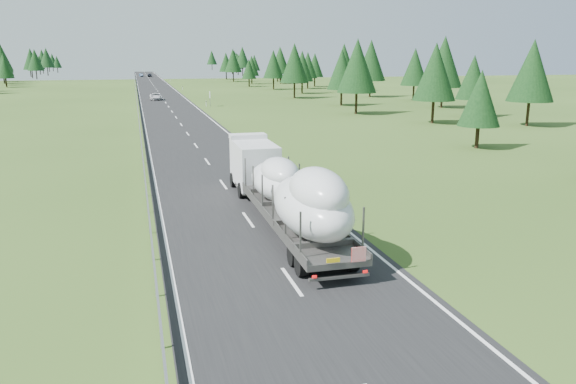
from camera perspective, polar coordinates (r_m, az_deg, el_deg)
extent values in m
plane|color=#2F4A18|center=(22.84, 0.37, -9.12)|extent=(400.00, 400.00, 0.00)
cube|color=black|center=(120.73, -12.59, 9.23)|extent=(10.00, 400.00, 0.02)
cube|color=slate|center=(120.56, -15.15, 9.36)|extent=(0.08, 400.00, 0.32)
cylinder|color=slate|center=(22.02, -13.23, -9.57)|extent=(0.10, 0.10, 0.60)
cube|color=silver|center=(52.39, -1.55, 4.56)|extent=(0.12, 0.07, 1.00)
cube|color=black|center=(52.34, -1.55, 4.90)|extent=(0.13, 0.08, 0.12)
cube|color=silver|center=(101.35, -8.31, 8.88)|extent=(0.12, 0.07, 1.00)
cube|color=black|center=(101.33, -8.32, 9.06)|extent=(0.13, 0.08, 0.12)
cube|color=silver|center=(151.00, -10.68, 10.35)|extent=(0.12, 0.07, 1.00)
cube|color=black|center=(150.98, -10.69, 10.47)|extent=(0.13, 0.08, 0.12)
cube|color=silver|center=(200.82, -11.89, 11.09)|extent=(0.12, 0.07, 1.00)
cube|color=black|center=(200.80, -11.89, 11.18)|extent=(0.13, 0.08, 0.12)
cube|color=silver|center=(250.71, -12.61, 11.53)|extent=(0.12, 0.07, 1.00)
cube|color=black|center=(250.70, -12.62, 11.60)|extent=(0.13, 0.08, 0.12)
cube|color=silver|center=(300.64, -13.10, 11.82)|extent=(0.12, 0.07, 1.00)
cube|color=black|center=(300.63, -13.11, 11.88)|extent=(0.13, 0.08, 0.12)
cube|color=silver|center=(350.59, -13.45, 12.03)|extent=(0.12, 0.07, 1.00)
cube|color=black|center=(350.58, -13.45, 12.09)|extent=(0.13, 0.08, 0.12)
cylinder|color=slate|center=(101.40, -7.92, 9.18)|extent=(0.08, 0.08, 2.00)
cube|color=silver|center=(101.33, -7.94, 9.74)|extent=(0.05, 0.90, 1.20)
cylinder|color=black|center=(78.49, 23.20, 7.53)|extent=(0.36, 0.36, 3.69)
cone|color=black|center=(78.20, 23.56, 11.25)|extent=(5.74, 5.74, 7.69)
cylinder|color=black|center=(87.30, 18.11, 8.26)|extent=(0.36, 0.36, 3.04)
cone|color=black|center=(87.04, 18.32, 11.02)|extent=(4.73, 4.73, 6.33)
cylinder|color=black|center=(101.27, 15.37, 9.42)|extent=(0.36, 0.36, 4.11)
cone|color=black|center=(101.05, 15.58, 12.64)|extent=(6.39, 6.39, 8.56)
cylinder|color=black|center=(116.39, 12.63, 9.93)|extent=(0.36, 0.36, 3.49)
cone|color=black|center=(116.19, 12.76, 12.31)|extent=(5.43, 5.43, 7.27)
cylinder|color=black|center=(124.25, 8.33, 10.48)|extent=(0.36, 0.36, 4.10)
cone|color=black|center=(124.07, 8.42, 13.10)|extent=(6.38, 6.38, 8.55)
cylinder|color=black|center=(142.26, 5.65, 10.92)|extent=(0.36, 0.36, 3.96)
cone|color=black|center=(142.10, 5.70, 13.14)|extent=(6.17, 6.17, 8.26)
cylinder|color=black|center=(153.86, 2.01, 11.07)|extent=(0.36, 0.36, 3.31)
cone|color=black|center=(153.72, 2.03, 12.78)|extent=(5.14, 5.14, 6.89)
cylinder|color=black|center=(163.81, 2.72, 11.21)|extent=(0.36, 0.36, 3.21)
cone|color=black|center=(163.67, 2.74, 12.77)|extent=(4.99, 4.99, 6.69)
cylinder|color=black|center=(180.69, -0.76, 11.56)|extent=(0.36, 0.36, 3.81)
cone|color=black|center=(180.56, -0.76, 13.24)|extent=(5.93, 5.93, 7.95)
cylinder|color=black|center=(193.28, -1.08, 11.58)|extent=(0.36, 0.36, 2.98)
cone|color=black|center=(193.17, -1.08, 12.80)|extent=(4.64, 4.64, 6.22)
cylinder|color=black|center=(205.04, -0.82, 11.85)|extent=(0.36, 0.36, 4.02)
cone|color=black|center=(204.93, -0.82, 13.41)|extent=(6.25, 6.25, 8.37)
cylinder|color=black|center=(218.82, -1.04, 11.84)|extent=(0.36, 0.36, 3.04)
cone|color=black|center=(218.72, -1.05, 12.94)|extent=(4.73, 4.73, 6.33)
cylinder|color=black|center=(234.32, -3.43, 11.95)|extent=(0.36, 0.36, 3.06)
cone|color=black|center=(234.23, -3.44, 12.98)|extent=(4.75, 4.75, 6.37)
cylinder|color=black|center=(244.55, -4.63, 12.14)|extent=(0.36, 0.36, 4.21)
cone|color=black|center=(244.46, -4.66, 13.51)|extent=(6.55, 6.55, 8.77)
cylinder|color=black|center=(259.50, -5.09, 12.11)|extent=(0.36, 0.36, 3.23)
cone|color=black|center=(259.41, -5.11, 13.10)|extent=(5.02, 5.02, 6.72)
cylinder|color=black|center=(272.46, -5.68, 12.16)|extent=(0.36, 0.36, 3.11)
cone|color=black|center=(272.38, -5.70, 13.07)|extent=(4.83, 4.83, 6.47)
cylinder|color=black|center=(288.41, -5.24, 12.29)|extent=(0.36, 0.36, 3.39)
cone|color=black|center=(288.33, -5.26, 13.22)|extent=(5.27, 5.27, 7.06)
cylinder|color=black|center=(302.02, -5.71, 12.36)|extent=(0.36, 0.36, 3.60)
cone|color=black|center=(301.94, -5.74, 13.31)|extent=(5.59, 5.59, 7.49)
cylinder|color=black|center=(315.53, -5.43, 12.44)|extent=(0.36, 0.36, 3.81)
cone|color=black|center=(315.46, -5.45, 13.40)|extent=(5.93, 5.93, 7.95)
cylinder|color=black|center=(332.35, -6.24, 12.42)|extent=(0.36, 0.36, 3.02)
cone|color=black|center=(332.28, -6.26, 13.14)|extent=(4.69, 4.69, 6.28)
cylinder|color=black|center=(341.95, -7.72, 12.49)|extent=(0.36, 0.36, 3.89)
cone|color=black|center=(341.89, -7.75, 13.39)|extent=(6.06, 6.06, 8.11)
cylinder|color=black|center=(57.82, 18.68, 5.49)|extent=(0.36, 0.36, 2.57)
cone|color=black|center=(57.46, 18.95, 9.02)|extent=(4.00, 4.00, 5.36)
cylinder|color=black|center=(77.59, 14.50, 8.09)|extent=(0.36, 0.36, 3.58)
cone|color=black|center=(77.29, 14.73, 11.75)|extent=(5.56, 5.56, 7.45)
cylinder|color=black|center=(87.83, 6.95, 9.13)|extent=(0.36, 0.36, 3.86)
cone|color=black|center=(87.57, 7.05, 12.63)|extent=(6.01, 6.01, 8.05)
cylinder|color=black|center=(102.57, 5.44, 9.68)|extent=(0.36, 0.36, 3.37)
cone|color=black|center=(102.35, 5.50, 12.30)|extent=(5.25, 5.25, 7.03)
cylinder|color=black|center=(119.51, 0.65, 10.43)|extent=(0.36, 0.36, 3.84)
cone|color=black|center=(119.32, 0.66, 12.99)|extent=(5.97, 5.97, 8.00)
cylinder|color=black|center=(134.12, 1.44, 10.69)|extent=(0.36, 0.36, 3.36)
cone|color=black|center=(133.95, 1.45, 12.68)|extent=(5.22, 5.22, 6.99)
cylinder|color=black|center=(150.06, -1.48, 11.03)|extent=(0.36, 0.36, 3.46)
cone|color=black|center=(149.91, -1.49, 12.87)|extent=(5.38, 5.38, 7.21)
cylinder|color=black|center=(163.57, -3.97, 11.09)|extent=(0.36, 0.36, 2.65)
cone|color=black|center=(163.44, -3.99, 12.38)|extent=(4.13, 4.13, 5.53)
cylinder|color=black|center=(179.15, -3.70, 11.37)|extent=(0.36, 0.36, 2.95)
cone|color=black|center=(179.03, -3.72, 12.68)|extent=(4.60, 4.60, 6.16)
cylinder|color=black|center=(195.25, -5.58, 11.65)|extent=(0.36, 0.36, 3.73)
cone|color=black|center=(195.14, -5.61, 13.17)|extent=(5.81, 5.81, 7.78)
cylinder|color=black|center=(212.67, -6.29, 11.74)|extent=(0.36, 0.36, 3.32)
cone|color=black|center=(212.56, -6.32, 12.99)|extent=(5.17, 5.17, 6.92)
cylinder|color=black|center=(178.41, -26.71, 9.96)|extent=(0.36, 0.36, 2.96)
cone|color=black|center=(178.28, -26.85, 11.27)|extent=(4.61, 4.61, 6.17)
cylinder|color=black|center=(191.11, -26.77, 10.15)|extent=(0.36, 0.36, 3.24)
cone|color=black|center=(190.99, -26.92, 11.49)|extent=(5.05, 5.05, 6.76)
cylinder|color=black|center=(202.60, -26.92, 10.37)|extent=(0.36, 0.36, 4.00)
cone|color=black|center=(202.49, -27.09, 11.93)|extent=(6.23, 6.23, 8.34)
cylinder|color=black|center=(216.40, -26.93, 10.53)|extent=(0.36, 0.36, 4.29)
cone|color=black|center=(216.30, -27.11, 12.10)|extent=(6.68, 6.68, 8.94)
cylinder|color=black|center=(231.99, -24.18, 10.86)|extent=(0.36, 0.36, 3.75)
cone|color=black|center=(231.89, -24.31, 12.14)|extent=(5.83, 5.83, 7.81)
cylinder|color=black|center=(243.34, -24.55, 10.92)|extent=(0.36, 0.36, 3.89)
cone|color=black|center=(243.24, -24.68, 12.19)|extent=(6.06, 6.06, 8.11)
cylinder|color=black|center=(258.66, -24.68, 10.96)|extent=(0.36, 0.36, 3.43)
cone|color=black|center=(258.57, -24.79, 12.01)|extent=(5.33, 5.33, 7.14)
cylinder|color=black|center=(271.04, -23.22, 11.24)|extent=(0.36, 0.36, 4.06)
cone|color=black|center=(270.96, -23.34, 12.42)|extent=(6.32, 6.32, 8.46)
cylinder|color=black|center=(286.99, -23.86, 11.14)|extent=(0.36, 0.36, 2.90)
cone|color=black|center=(286.92, -23.94, 11.94)|extent=(4.51, 4.51, 6.04)
cylinder|color=black|center=(300.74, -23.61, 11.33)|extent=(0.36, 0.36, 3.91)
cone|color=black|center=(300.67, -23.71, 12.36)|extent=(6.09, 6.09, 8.15)
cylinder|color=black|center=(313.09, -22.36, 11.40)|extent=(0.36, 0.36, 2.88)
cone|color=black|center=(313.02, -22.43, 12.13)|extent=(4.48, 4.48, 6.01)
cylinder|color=black|center=(331.02, -23.08, 11.41)|extent=(0.36, 0.36, 2.90)
cone|color=black|center=(330.96, -23.14, 12.11)|extent=(4.52, 4.52, 6.05)
cylinder|color=black|center=(341.60, -22.75, 11.52)|extent=(0.36, 0.36, 3.30)
cone|color=black|center=(341.54, -22.83, 12.28)|extent=(5.14, 5.14, 6.88)
cube|color=silver|center=(37.03, -3.43, 2.86)|extent=(2.53, 5.00, 2.79)
cube|color=black|center=(39.40, -4.20, 4.24)|extent=(2.29, 0.10, 1.39)
cube|color=silver|center=(38.90, -4.12, 5.68)|extent=(2.50, 1.22, 0.30)
cube|color=#5A5855|center=(36.36, -3.08, 0.49)|extent=(2.52, 3.01, 0.25)
cylinder|color=black|center=(38.84, -5.59, 1.23)|extent=(0.36, 1.00, 1.00)
cylinder|color=black|center=(39.27, -2.30, 1.43)|extent=(0.36, 1.00, 1.00)
cylinder|color=black|center=(35.77, -4.73, 0.16)|extent=(0.36, 1.00, 1.00)
cylinder|color=black|center=(36.24, -1.17, 0.39)|extent=(0.36, 1.00, 1.00)
cube|color=#5A5855|center=(28.31, 0.53, -2.58)|extent=(2.81, 13.97, 0.26)
cube|color=#5A5855|center=(27.92, -2.09, -2.29)|extent=(0.18, 13.95, 0.24)
cube|color=#5A5855|center=(28.61, 3.09, -1.90)|extent=(0.18, 13.95, 0.24)
cube|color=#5A5855|center=(22.15, 1.41, -4.36)|extent=(0.07, 0.07, 1.89)
cube|color=#5A5855|center=(23.01, 7.76, -3.79)|extent=(0.07, 0.07, 1.89)
cube|color=#5A5855|center=(24.35, -0.19, -2.67)|extent=(0.07, 0.07, 1.89)
cube|color=#5A5855|center=(25.14, 5.66, -2.21)|extent=(0.07, 0.07, 1.89)
cube|color=#5A5855|center=(26.58, -1.52, -1.27)|extent=(0.07, 0.07, 1.89)
cube|color=#5A5855|center=(27.30, 3.89, -0.89)|extent=(0.07, 0.07, 1.89)
cube|color=#5A5855|center=(28.84, -2.64, -0.07)|extent=(0.07, 0.07, 1.89)
cube|color=#5A5855|center=(29.50, 2.39, 0.25)|extent=(0.07, 0.07, 1.89)
cube|color=#5A5855|center=(31.11, -3.60, 0.94)|extent=(0.07, 0.07, 1.89)
cube|color=#5A5855|center=(31.73, 1.09, 1.22)|extent=(0.07, 0.07, 1.89)
cube|color=#5A5855|center=(33.41, -4.43, 1.82)|extent=(0.07, 0.07, 1.89)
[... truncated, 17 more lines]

